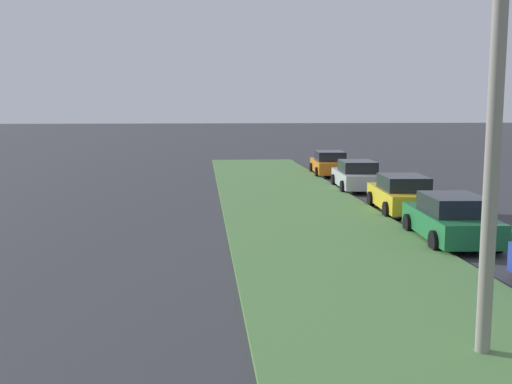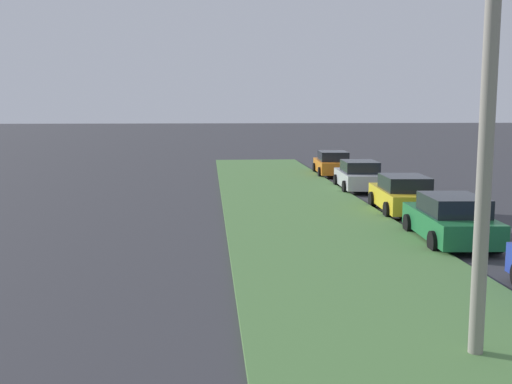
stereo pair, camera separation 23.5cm
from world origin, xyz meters
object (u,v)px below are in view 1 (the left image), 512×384
object	(u,v)px
parked_car_green	(451,219)
parked_car_silver	(357,176)
parked_car_yellow	(402,194)
parked_car_orange	(329,164)

from	to	relation	value
parked_car_green	parked_car_silver	bearing A→B (deg)	2.78
parked_car_green	parked_car_yellow	xyz separation A→B (m)	(5.31, -0.24, 0.00)
parked_car_silver	parked_car_orange	world-z (taller)	same
parked_car_green	parked_car_silver	world-z (taller)	same
parked_car_yellow	parked_car_silver	xyz separation A→B (m)	(6.57, 0.12, 0.00)
parked_car_yellow	parked_car_silver	size ratio (longest dim) A/B	1.00
parked_car_yellow	parked_car_silver	bearing A→B (deg)	4.43
parked_car_yellow	parked_car_green	bearing A→B (deg)	-179.18
parked_car_orange	parked_car_green	bearing A→B (deg)	-177.17
parked_car_orange	parked_car_yellow	bearing A→B (deg)	-176.30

